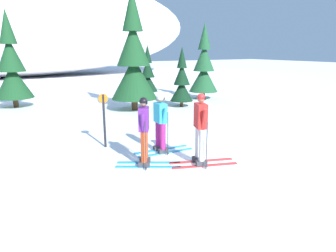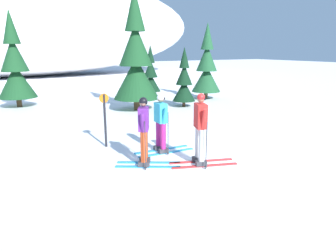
# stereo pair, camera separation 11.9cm
# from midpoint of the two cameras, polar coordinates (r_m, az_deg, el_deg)

# --- Properties ---
(ground_plane) EXTENTS (120.00, 120.00, 0.00)m
(ground_plane) POSITION_cam_midpoint_polar(r_m,az_deg,el_deg) (8.77, 10.03, -5.50)
(ground_plane) COLOR white
(skier_red_jacket) EXTENTS (1.77, 0.94, 1.85)m
(skier_red_jacket) POSITION_cam_midpoint_polar(r_m,az_deg,el_deg) (7.80, 6.48, -0.33)
(skier_red_jacket) COLOR red
(skier_red_jacket) RESTS_ON ground
(skier_cyan_jacket) EXTENTS (1.73, 0.79, 1.70)m
(skier_cyan_jacket) POSITION_cam_midpoint_polar(r_m,az_deg,el_deg) (8.72, -0.91, 0.66)
(skier_cyan_jacket) COLOR #2893CC
(skier_cyan_jacket) RESTS_ON ground
(skier_purple_jacket) EXTENTS (1.63, 1.17, 1.77)m
(skier_purple_jacket) POSITION_cam_midpoint_polar(r_m,az_deg,el_deg) (7.72, -4.01, -0.87)
(skier_purple_jacket) COLOR #2893CC
(skier_purple_jacket) RESTS_ON ground
(pine_tree_left) EXTENTS (1.85, 1.85, 4.80)m
(pine_tree_left) POSITION_cam_midpoint_polar(r_m,az_deg,el_deg) (17.42, -26.32, 9.72)
(pine_tree_left) COLOR #47301E
(pine_tree_left) RESTS_ON ground
(pine_tree_center_left) EXTENTS (2.18, 2.18, 5.65)m
(pine_tree_center_left) POSITION_cam_midpoint_polar(r_m,az_deg,el_deg) (14.88, -5.75, 11.96)
(pine_tree_center_left) COLOR #47301E
(pine_tree_center_left) RESTS_ON ground
(pine_tree_center_right) EXTENTS (1.16, 1.16, 3.02)m
(pine_tree_center_right) POSITION_cam_midpoint_polar(r_m,az_deg,el_deg) (15.81, 3.22, 8.12)
(pine_tree_center_right) COLOR #47301E
(pine_tree_center_right) RESTS_ON ground
(pine_tree_right) EXTENTS (1.22, 1.22, 3.16)m
(pine_tree_right) POSITION_cam_midpoint_polar(r_m,az_deg,el_deg) (19.33, -3.07, 9.40)
(pine_tree_right) COLOR #47301E
(pine_tree_right) RESTS_ON ground
(pine_tree_far_right) EXTENTS (1.69, 1.69, 4.37)m
(pine_tree_far_right) POSITION_cam_midpoint_polar(r_m,az_deg,el_deg) (18.42, 7.35, 10.66)
(pine_tree_far_right) COLOR #47301E
(pine_tree_far_right) RESTS_ON ground
(snow_ridge_background) EXTENTS (41.58, 18.08, 10.86)m
(snow_ridge_background) POSITION_cam_midpoint_polar(r_m,az_deg,el_deg) (37.08, -27.83, 16.49)
(snow_ridge_background) COLOR white
(snow_ridge_background) RESTS_ON ground
(trail_marker_post) EXTENTS (0.28, 0.07, 1.64)m
(trail_marker_post) POSITION_cam_midpoint_polar(r_m,az_deg,el_deg) (9.39, -11.27, 1.60)
(trail_marker_post) COLOR black
(trail_marker_post) RESTS_ON ground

